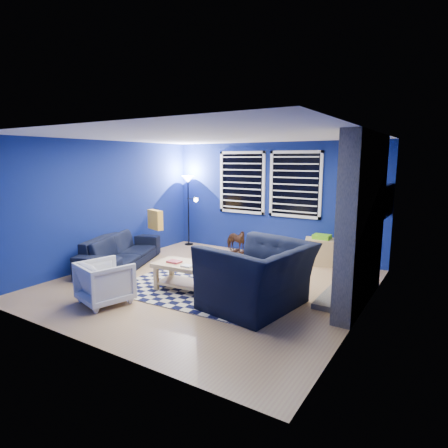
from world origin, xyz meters
name	(u,v)px	position (x,y,z in m)	size (l,w,h in m)	color
floor	(209,284)	(0.00, 0.00, 0.00)	(5.00, 5.00, 0.00)	tan
ceiling	(208,136)	(0.00, 0.00, 2.50)	(5.00, 5.00, 0.00)	white
wall_back	(272,199)	(0.00, 2.50, 1.25)	(5.00, 5.00, 0.00)	navy
wall_left	(106,203)	(-2.50, 0.00, 1.25)	(5.00, 5.00, 0.00)	navy
wall_right	(365,227)	(2.50, 0.00, 1.25)	(5.00, 5.00, 0.00)	navy
fireplace	(362,224)	(2.36, 0.50, 1.20)	(0.65, 2.00, 2.50)	gray
window_left	(242,182)	(-0.75, 2.46, 1.60)	(1.17, 0.06, 1.42)	black
window_right	(295,184)	(0.55, 2.46, 1.60)	(1.17, 0.06, 1.42)	black
tv	(387,201)	(2.45, 2.00, 1.40)	(0.07, 1.00, 0.58)	black
rug	(199,287)	(-0.06, -0.20, 0.01)	(2.50, 2.00, 0.02)	black
sofa	(121,251)	(-2.10, -0.03, 0.32)	(0.86, 2.20, 0.64)	black
armchair_big	(258,276)	(1.16, -0.45, 0.47)	(1.27, 1.45, 0.94)	black
armchair_bent	(105,282)	(-0.84, -1.51, 0.32)	(0.68, 0.70, 0.64)	gray
rocking_horse	(235,240)	(-0.65, 2.01, 0.33)	(0.61, 0.28, 0.52)	#452816
coffee_table	(184,271)	(-0.17, -0.46, 0.33)	(1.01, 0.64, 0.48)	tan
cabinet	(321,251)	(1.24, 2.25, 0.28)	(0.74, 0.60, 0.62)	tan
floor_lamp	(189,189)	(-2.13, 2.25, 1.41)	(0.47, 0.29, 1.73)	black
throw_pillow	(155,220)	(-1.95, 0.82, 0.85)	(0.44, 0.13, 0.41)	gold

